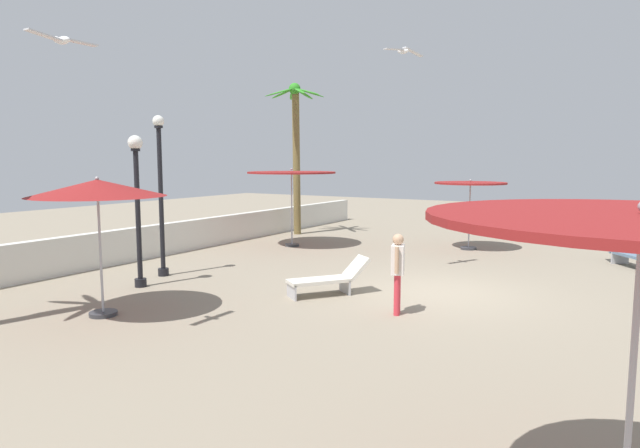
{
  "coord_description": "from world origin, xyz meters",
  "views": [
    {
      "loc": [
        -12.08,
        -3.97,
        3.05
      ],
      "look_at": [
        0.0,
        3.26,
        1.4
      ],
      "focal_mm": 30.68,
      "sensor_mm": 36.0,
      "label": 1
    }
  ],
  "objects_px": {
    "lamp_post_0": "(161,190)",
    "seagull_0": "(404,51)",
    "lamp_post_1": "(137,198)",
    "lounge_chair_0": "(329,278)",
    "seagull_1": "(62,40)",
    "palm_tree_1": "(296,141)",
    "patio_umbrella_1": "(470,188)",
    "guest_0": "(398,266)",
    "patio_umbrella_0": "(97,189)",
    "lounge_chair_1": "(630,253)",
    "patio_umbrella_2": "(292,175)"
  },
  "relations": [
    {
      "from": "patio_umbrella_0",
      "to": "lamp_post_1",
      "type": "bearing_deg",
      "value": 32.45
    },
    {
      "from": "lounge_chair_0",
      "to": "patio_umbrella_1",
      "type": "bearing_deg",
      "value": -6.64
    },
    {
      "from": "lamp_post_1",
      "to": "lounge_chair_1",
      "type": "xyz_separation_m",
      "value": [
        9.02,
        -10.07,
        -1.77
      ]
    },
    {
      "from": "lamp_post_0",
      "to": "lounge_chair_1",
      "type": "xyz_separation_m",
      "value": [
        7.83,
        -10.56,
        -1.88
      ]
    },
    {
      "from": "patio_umbrella_1",
      "to": "lamp_post_0",
      "type": "distance_m",
      "value": 10.21
    },
    {
      "from": "seagull_0",
      "to": "lamp_post_1",
      "type": "bearing_deg",
      "value": 132.61
    },
    {
      "from": "guest_0",
      "to": "patio_umbrella_0",
      "type": "bearing_deg",
      "value": 121.84
    },
    {
      "from": "patio_umbrella_0",
      "to": "lounge_chair_0",
      "type": "bearing_deg",
      "value": -38.64
    },
    {
      "from": "lounge_chair_0",
      "to": "guest_0",
      "type": "bearing_deg",
      "value": -109.02
    },
    {
      "from": "palm_tree_1",
      "to": "guest_0",
      "type": "bearing_deg",
      "value": -137.08
    },
    {
      "from": "seagull_0",
      "to": "seagull_1",
      "type": "xyz_separation_m",
      "value": [
        -7.97,
        2.32,
        -0.92
      ]
    },
    {
      "from": "patio_umbrella_0",
      "to": "seagull_0",
      "type": "relative_size",
      "value": 2.33
    },
    {
      "from": "patio_umbrella_2",
      "to": "seagull_0",
      "type": "height_order",
      "value": "seagull_0"
    },
    {
      "from": "patio_umbrella_2",
      "to": "patio_umbrella_0",
      "type": "bearing_deg",
      "value": -169.66
    },
    {
      "from": "lamp_post_1",
      "to": "lounge_chair_1",
      "type": "height_order",
      "value": "lamp_post_1"
    },
    {
      "from": "palm_tree_1",
      "to": "seagull_1",
      "type": "height_order",
      "value": "palm_tree_1"
    },
    {
      "from": "patio_umbrella_0",
      "to": "guest_0",
      "type": "height_order",
      "value": "patio_umbrella_0"
    },
    {
      "from": "guest_0",
      "to": "seagull_0",
      "type": "xyz_separation_m",
      "value": [
        3.49,
        1.4,
        4.83
      ]
    },
    {
      "from": "patio_umbrella_2",
      "to": "lounge_chair_0",
      "type": "distance_m",
      "value": 7.48
    },
    {
      "from": "lamp_post_0",
      "to": "guest_0",
      "type": "height_order",
      "value": "lamp_post_0"
    },
    {
      "from": "seagull_1",
      "to": "seagull_0",
      "type": "bearing_deg",
      "value": -16.25
    },
    {
      "from": "lamp_post_0",
      "to": "guest_0",
      "type": "relative_size",
      "value": 2.6
    },
    {
      "from": "palm_tree_1",
      "to": "seagull_0",
      "type": "height_order",
      "value": "palm_tree_1"
    },
    {
      "from": "lounge_chair_0",
      "to": "seagull_1",
      "type": "xyz_separation_m",
      "value": [
        -5.15,
        1.77,
        4.5
      ]
    },
    {
      "from": "patio_umbrella_2",
      "to": "seagull_0",
      "type": "relative_size",
      "value": 2.63
    },
    {
      "from": "lounge_chair_1",
      "to": "seagull_1",
      "type": "height_order",
      "value": "seagull_1"
    },
    {
      "from": "lamp_post_1",
      "to": "lounge_chair_0",
      "type": "relative_size",
      "value": 1.97
    },
    {
      "from": "patio_umbrella_1",
      "to": "lamp_post_0",
      "type": "height_order",
      "value": "lamp_post_0"
    },
    {
      "from": "lamp_post_0",
      "to": "seagull_0",
      "type": "xyz_separation_m",
      "value": [
        3.28,
        -5.35,
        3.54
      ]
    },
    {
      "from": "lounge_chair_1",
      "to": "seagull_0",
      "type": "distance_m",
      "value": 8.79
    },
    {
      "from": "lounge_chair_1",
      "to": "guest_0",
      "type": "distance_m",
      "value": 8.91
    },
    {
      "from": "patio_umbrella_1",
      "to": "palm_tree_1",
      "type": "xyz_separation_m",
      "value": [
        0.18,
        7.19,
        1.69
      ]
    },
    {
      "from": "patio_umbrella_1",
      "to": "guest_0",
      "type": "height_order",
      "value": "patio_umbrella_1"
    },
    {
      "from": "guest_0",
      "to": "seagull_1",
      "type": "relative_size",
      "value": 1.4
    },
    {
      "from": "lamp_post_1",
      "to": "seagull_1",
      "type": "xyz_separation_m",
      "value": [
        -3.49,
        -2.54,
        2.73
      ]
    },
    {
      "from": "lamp_post_1",
      "to": "seagull_1",
      "type": "distance_m",
      "value": 5.11
    },
    {
      "from": "lamp_post_0",
      "to": "lamp_post_1",
      "type": "xyz_separation_m",
      "value": [
        -1.19,
        -0.49,
        -0.11
      ]
    },
    {
      "from": "patio_umbrella_1",
      "to": "guest_0",
      "type": "xyz_separation_m",
      "value": [
        -8.65,
        -1.02,
        -1.14
      ]
    },
    {
      "from": "seagull_1",
      "to": "palm_tree_1",
      "type": "bearing_deg",
      "value": 18.64
    },
    {
      "from": "palm_tree_1",
      "to": "seagull_1",
      "type": "relative_size",
      "value": 5.31
    },
    {
      "from": "lamp_post_1",
      "to": "guest_0",
      "type": "bearing_deg",
      "value": -81.06
    },
    {
      "from": "lamp_post_0",
      "to": "seagull_1",
      "type": "xyz_separation_m",
      "value": [
        -4.68,
        -3.03,
        2.62
      ]
    },
    {
      "from": "palm_tree_1",
      "to": "patio_umbrella_1",
      "type": "bearing_deg",
      "value": -91.43
    },
    {
      "from": "patio_umbrella_2",
      "to": "seagull_1",
      "type": "bearing_deg",
      "value": -164.73
    },
    {
      "from": "seagull_0",
      "to": "guest_0",
      "type": "bearing_deg",
      "value": -158.17
    },
    {
      "from": "lamp_post_0",
      "to": "lounge_chair_1",
      "type": "distance_m",
      "value": 13.28
    },
    {
      "from": "lamp_post_1",
      "to": "lounge_chair_0",
      "type": "xyz_separation_m",
      "value": [
        1.66,
        -4.31,
        -1.77
      ]
    },
    {
      "from": "patio_umbrella_1",
      "to": "lamp_post_0",
      "type": "relative_size",
      "value": 0.57
    },
    {
      "from": "palm_tree_1",
      "to": "seagull_1",
      "type": "xyz_separation_m",
      "value": [
        -13.31,
        -4.49,
        1.08
      ]
    },
    {
      "from": "seagull_1",
      "to": "patio_umbrella_0",
      "type": "bearing_deg",
      "value": 40.76
    }
  ]
}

